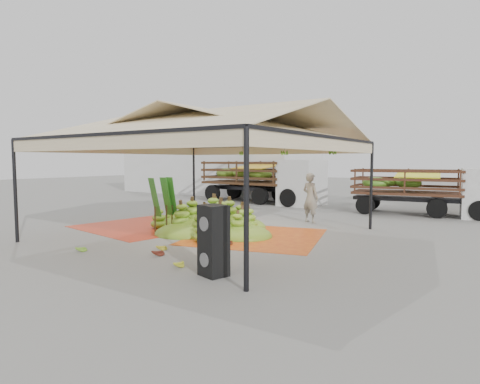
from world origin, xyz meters
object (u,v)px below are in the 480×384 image
Objects in this scene: banana_heap at (211,215)px; truck_left at (266,177)px; speaker_stack at (214,241)px; truck_right at (431,186)px; vendor at (310,198)px.

banana_heap is 0.71× the size of truck_left.
speaker_stack is at bearing -51.69° from banana_heap.
truck_left is (-3.09, 9.06, 0.94)m from banana_heap.
truck_right reaches higher than speaker_stack.
speaker_stack is 12.86m from truck_right.
truck_right is at bearing 96.36° from speaker_stack.
truck_left is at bearing 169.32° from truck_right.
truck_left is at bearing 108.86° from banana_heap.
vendor is 6.02m from truck_right.
banana_heap is 0.82× the size of truck_right.
banana_heap is 5.26m from speaker_stack.
vendor is (-1.27, 7.79, 0.22)m from speaker_stack.
banana_heap is 4.19m from vendor.
truck_right is at bearing 57.02° from banana_heap.
vendor is at bearing 115.80° from speaker_stack.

